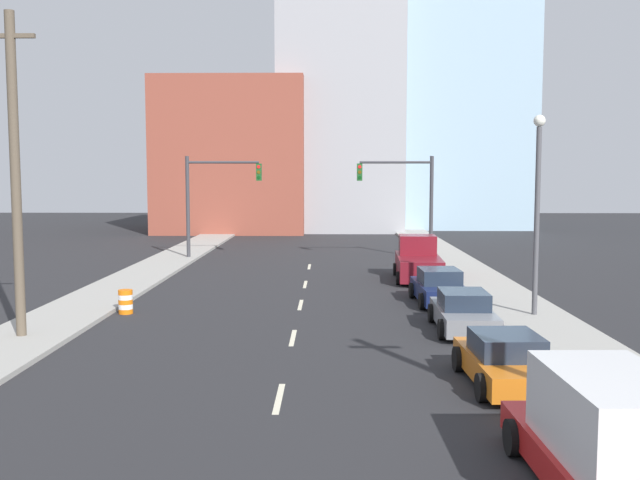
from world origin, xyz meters
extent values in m
cube|color=#9E9B93|center=(-8.90, 47.98, 0.08)|extent=(3.13, 95.96, 0.16)
cube|color=#9E9B93|center=(8.90, 47.98, 0.08)|extent=(3.13, 95.96, 0.16)
cube|color=beige|center=(0.00, 14.29, 0.00)|extent=(0.16, 2.40, 0.01)
cube|color=beige|center=(0.00, 20.81, 0.00)|extent=(0.16, 2.40, 0.01)
cube|color=beige|center=(0.00, 26.91, 0.00)|extent=(0.16, 2.40, 0.01)
cube|color=beige|center=(0.00, 32.56, 0.00)|extent=(0.16, 2.40, 0.01)
cube|color=beige|center=(0.00, 39.45, 0.00)|extent=(0.16, 2.40, 0.01)
cube|color=brown|center=(-8.17, 68.92, 7.22)|extent=(14.00, 16.00, 14.43)
cube|color=#99999E|center=(2.18, 72.92, 13.00)|extent=(12.00, 20.00, 25.99)
cube|color=#99B7CC|center=(15.11, 76.92, 16.50)|extent=(13.00, 20.00, 33.00)
cylinder|color=#38383D|center=(-7.95, 43.08, 3.34)|extent=(0.24, 0.24, 6.67)
cylinder|color=#38383D|center=(-5.64, 43.08, 6.27)|extent=(4.62, 0.16, 0.16)
cube|color=#194C1E|center=(-3.34, 43.08, 5.64)|extent=(0.34, 0.32, 1.10)
cylinder|color=red|center=(-3.34, 42.91, 5.98)|extent=(0.22, 0.04, 0.22)
cylinder|color=#593F0C|center=(-3.34, 42.91, 5.64)|extent=(0.22, 0.04, 0.22)
cylinder|color=#0C3F14|center=(-3.34, 42.91, 5.30)|extent=(0.22, 0.04, 0.22)
cylinder|color=#38383D|center=(7.74, 43.08, 3.34)|extent=(0.24, 0.24, 6.67)
cylinder|color=#38383D|center=(5.43, 43.08, 6.27)|extent=(4.62, 0.16, 0.16)
cube|color=#194C1E|center=(3.13, 43.08, 5.64)|extent=(0.34, 0.32, 1.10)
cylinder|color=red|center=(3.13, 42.91, 5.98)|extent=(0.22, 0.04, 0.22)
cylinder|color=#593F0C|center=(3.13, 42.91, 5.64)|extent=(0.22, 0.04, 0.22)
cylinder|color=#0C3F14|center=(3.13, 42.91, 5.30)|extent=(0.22, 0.04, 0.22)
cylinder|color=brown|center=(-8.99, 20.35, 5.35)|extent=(0.32, 0.32, 10.69)
cube|color=brown|center=(-8.99, 20.35, 9.89)|extent=(1.60, 0.14, 0.14)
cylinder|color=orange|center=(-6.83, 24.91, 0.10)|extent=(0.56, 0.56, 0.19)
cylinder|color=white|center=(-6.83, 24.91, 0.29)|extent=(0.56, 0.56, 0.19)
cylinder|color=orange|center=(-6.83, 24.91, 0.47)|extent=(0.56, 0.56, 0.19)
cylinder|color=white|center=(-6.83, 24.91, 0.67)|extent=(0.56, 0.56, 0.19)
cylinder|color=orange|center=(-6.83, 24.91, 0.85)|extent=(0.56, 0.56, 0.19)
cylinder|color=#4C4C51|center=(9.05, 24.18, 3.63)|extent=(0.20, 0.20, 7.26)
sphere|color=white|center=(9.05, 24.18, 7.48)|extent=(0.44, 0.44, 0.44)
cube|color=red|center=(5.97, 9.14, 0.48)|extent=(2.28, 5.52, 0.56)
cube|color=silver|center=(5.98, 8.86, 1.46)|extent=(1.97, 3.43, 1.40)
cylinder|color=black|center=(4.82, 10.81, 0.36)|extent=(0.24, 0.72, 0.71)
cylinder|color=black|center=(7.04, 10.86, 0.36)|extent=(0.24, 0.72, 0.71)
cube|color=orange|center=(5.83, 15.48, 0.49)|extent=(2.00, 4.38, 0.60)
cube|color=#1E2838|center=(5.83, 15.48, 1.08)|extent=(1.69, 2.00, 0.57)
cylinder|color=black|center=(4.82, 16.78, 0.35)|extent=(0.24, 0.71, 0.70)
cylinder|color=black|center=(6.74, 16.85, 0.35)|extent=(0.24, 0.71, 0.70)
cylinder|color=black|center=(4.92, 14.11, 0.35)|extent=(0.24, 0.71, 0.70)
cylinder|color=black|center=(6.83, 14.17, 0.35)|extent=(0.24, 0.71, 0.70)
cube|color=slate|center=(5.94, 22.01, 0.50)|extent=(1.90, 4.55, 0.63)
cube|color=#1E2838|center=(5.94, 22.01, 1.11)|extent=(1.63, 2.06, 0.59)
cylinder|color=black|center=(5.03, 23.43, 0.35)|extent=(0.23, 0.70, 0.69)
cylinder|color=black|center=(6.90, 23.39, 0.35)|extent=(0.23, 0.70, 0.69)
cylinder|color=black|center=(4.97, 20.62, 0.35)|extent=(0.23, 0.70, 0.69)
cylinder|color=black|center=(6.85, 20.59, 0.35)|extent=(0.23, 0.70, 0.69)
cube|color=#141E47|center=(5.90, 27.33, 0.53)|extent=(2.00, 4.49, 0.68)
cube|color=#1E2838|center=(5.90, 27.33, 1.18)|extent=(1.69, 2.05, 0.63)
cylinder|color=black|center=(4.89, 28.67, 0.34)|extent=(0.24, 0.69, 0.68)
cylinder|color=black|center=(6.81, 28.73, 0.34)|extent=(0.24, 0.69, 0.68)
cylinder|color=black|center=(4.99, 25.92, 0.34)|extent=(0.24, 0.69, 0.68)
cylinder|color=black|center=(6.90, 25.99, 0.34)|extent=(0.24, 0.69, 0.68)
cube|color=maroon|center=(5.85, 34.12, 0.72)|extent=(2.42, 5.58, 1.07)
cube|color=maroon|center=(5.88, 34.94, 1.77)|extent=(1.98, 1.73, 1.03)
cylinder|color=black|center=(4.81, 35.87, 0.34)|extent=(0.25, 0.68, 0.67)
cylinder|color=black|center=(7.04, 35.77, 0.34)|extent=(0.25, 0.68, 0.67)
cylinder|color=black|center=(4.65, 32.47, 0.34)|extent=(0.25, 0.68, 0.67)
cylinder|color=black|center=(6.89, 32.37, 0.34)|extent=(0.25, 0.68, 0.67)
camera|label=1|loc=(1.26, -2.74, 5.47)|focal=40.00mm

